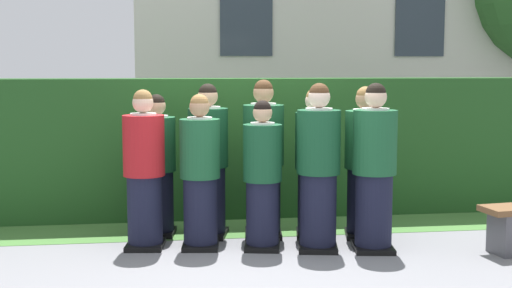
# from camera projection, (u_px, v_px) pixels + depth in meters

# --- Properties ---
(ground_plane) EXTENTS (60.00, 60.00, 0.00)m
(ground_plane) POSITION_uv_depth(u_px,v_px,m) (259.00, 248.00, 7.01)
(ground_plane) COLOR slate
(student_in_red_blazer) EXTENTS (0.43, 0.54, 1.63)m
(student_in_red_blazer) POSITION_uv_depth(u_px,v_px,m) (144.00, 173.00, 6.96)
(student_in_red_blazer) COLOR black
(student_in_red_blazer) RESTS_ON ground
(student_front_row_1) EXTENTS (0.41, 0.49, 1.58)m
(student_front_row_1) POSITION_uv_depth(u_px,v_px,m) (200.00, 175.00, 6.96)
(student_front_row_1) COLOR black
(student_front_row_1) RESTS_ON ground
(student_front_row_2) EXTENTS (0.43, 0.52, 1.52)m
(student_front_row_2) POSITION_uv_depth(u_px,v_px,m) (262.00, 179.00, 6.94)
(student_front_row_2) COLOR black
(student_front_row_2) RESTS_ON ground
(student_front_row_3) EXTENTS (0.48, 0.57, 1.70)m
(student_front_row_3) POSITION_uv_depth(u_px,v_px,m) (318.00, 171.00, 6.90)
(student_front_row_3) COLOR black
(student_front_row_3) RESTS_ON ground
(student_front_row_4) EXTENTS (0.46, 0.56, 1.70)m
(student_front_row_4) POSITION_uv_depth(u_px,v_px,m) (374.00, 171.00, 6.86)
(student_front_row_4) COLOR black
(student_front_row_4) RESTS_ON ground
(student_rear_row_0) EXTENTS (0.42, 0.49, 1.56)m
(student_rear_row_0) POSITION_uv_depth(u_px,v_px,m) (157.00, 169.00, 7.49)
(student_rear_row_0) COLOR black
(student_rear_row_0) RESTS_ON ground
(student_rear_row_1) EXTENTS (0.49, 0.57, 1.68)m
(student_rear_row_1) POSITION_uv_depth(u_px,v_px,m) (208.00, 164.00, 7.44)
(student_rear_row_1) COLOR black
(student_rear_row_1) RESTS_ON ground
(student_rear_row_2) EXTENTS (0.45, 0.56, 1.72)m
(student_rear_row_2) POSITION_uv_depth(u_px,v_px,m) (263.00, 162.00, 7.45)
(student_rear_row_2) COLOR black
(student_rear_row_2) RESTS_ON ground
(student_rear_row_3) EXTENTS (0.45, 0.52, 1.63)m
(student_rear_row_3) POSITION_uv_depth(u_px,v_px,m) (314.00, 167.00, 7.43)
(student_rear_row_3) COLOR black
(student_rear_row_3) RESTS_ON ground
(student_rear_row_4) EXTENTS (0.47, 0.54, 1.65)m
(student_rear_row_4) POSITION_uv_depth(u_px,v_px,m) (364.00, 166.00, 7.41)
(student_rear_row_4) COLOR black
(student_rear_row_4) RESTS_ON ground
(hedge) EXTENTS (8.94, 0.70, 1.71)m
(hedge) POSITION_uv_depth(u_px,v_px,m) (241.00, 147.00, 8.56)
(hedge) COLOR #214C1E
(hedge) RESTS_ON ground
(school_building_main) EXTENTS (7.28, 4.41, 6.24)m
(school_building_main) POSITION_uv_depth(u_px,v_px,m) (310.00, 0.00, 13.82)
(school_building_main) COLOR beige
(school_building_main) RESTS_ON ground
(lawn_strip) EXTENTS (8.94, 0.90, 0.01)m
(lawn_strip) POSITION_uv_depth(u_px,v_px,m) (249.00, 228.00, 7.87)
(lawn_strip) COLOR #477A38
(lawn_strip) RESTS_ON ground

